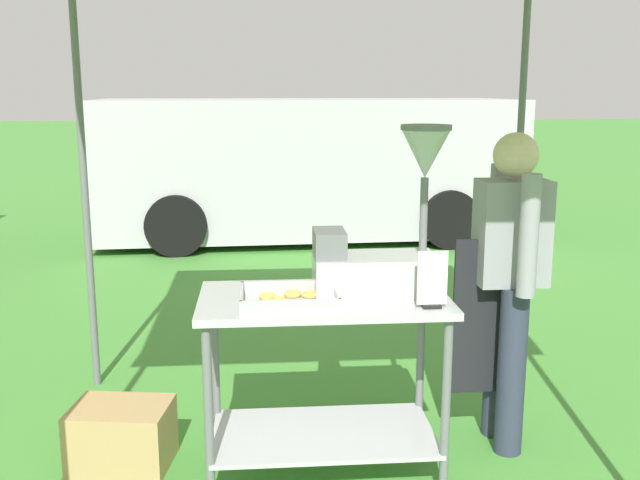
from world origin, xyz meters
TOP-DOWN VIEW (x-y plane):
  - ground_plane at (0.00, 6.00)m, footprint 70.00×70.00m
  - donut_cart at (-0.12, 1.11)m, footprint 1.13×0.62m
  - donut_tray at (-0.28, 0.97)m, footprint 0.42×0.32m
  - donut_fryer at (0.16, 1.14)m, footprint 0.61×0.28m
  - menu_sign at (0.33, 0.89)m, footprint 0.13×0.05m
  - vendor at (0.83, 1.36)m, footprint 0.45×0.53m
  - supply_crate at (-1.09, 1.28)m, footprint 0.51×0.41m
  - van_silver at (0.17, 6.91)m, footprint 5.08×2.25m

SIDE VIEW (x-z plane):
  - ground_plane at x=0.00m, z-range 0.00..0.00m
  - supply_crate at x=-1.09m, z-range 0.00..0.31m
  - donut_cart at x=-0.12m, z-range 0.18..1.07m
  - van_silver at x=0.17m, z-range 0.03..1.72m
  - vendor at x=0.83m, z-range 0.10..1.71m
  - donut_tray at x=-0.28m, z-range 0.87..0.95m
  - menu_sign at x=0.33m, z-range 0.87..1.12m
  - donut_fryer at x=0.16m, z-range 0.75..1.52m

